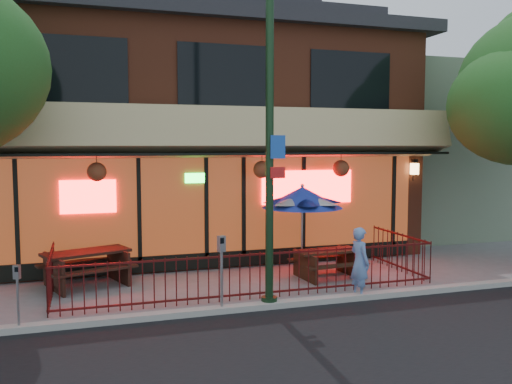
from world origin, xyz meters
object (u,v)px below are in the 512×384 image
at_px(picnic_table_left, 86,263).
at_px(parking_meter_near, 222,261).
at_px(patio_umbrella, 302,197).
at_px(parking_meter_far, 17,287).
at_px(pedestrian, 360,262).
at_px(street_light, 270,150).
at_px(picnic_table_right, 328,259).

distance_m(picnic_table_left, parking_meter_near, 3.83).
bearing_deg(patio_umbrella, parking_meter_far, -159.14).
distance_m(picnic_table_left, pedestrian, 6.18).
relative_size(street_light, parking_meter_far, 5.93).
relative_size(picnic_table_left, parking_meter_far, 1.93).
distance_m(parking_meter_near, parking_meter_far, 3.63).
height_order(street_light, picnic_table_right, street_light).
distance_m(picnic_table_left, parking_meter_far, 3.11).
xyz_separation_m(patio_umbrella, parking_meter_far, (-6.29, -2.40, -1.15)).
relative_size(picnic_table_left, pedestrian, 1.51).
xyz_separation_m(picnic_table_left, pedestrian, (5.53, -2.75, 0.22)).
distance_m(patio_umbrella, pedestrian, 2.59).
relative_size(picnic_table_left, patio_umbrella, 1.00).
bearing_deg(street_light, parking_meter_far, -179.04).
bearing_deg(pedestrian, street_light, 84.22).
bearing_deg(parking_meter_near, pedestrian, 2.45).
distance_m(street_light, pedestrian, 3.15).
xyz_separation_m(picnic_table_left, parking_meter_near, (2.48, -2.88, 0.48)).
bearing_deg(patio_umbrella, street_light, -125.57).
height_order(street_light, pedestrian, street_light).
height_order(picnic_table_right, patio_umbrella, patio_umbrella).
bearing_deg(street_light, picnic_table_right, 40.74).
distance_m(picnic_table_right, pedestrian, 1.82).
relative_size(pedestrian, parking_meter_near, 1.00).
bearing_deg(parking_meter_far, picnic_table_right, 15.85).
xyz_separation_m(picnic_table_left, patio_umbrella, (5.14, -0.49, 1.41)).
distance_m(picnic_table_right, parking_meter_near, 3.73).
height_order(picnic_table_left, picnic_table_right, picnic_table_left).
height_order(patio_umbrella, pedestrian, patio_umbrella).
bearing_deg(parking_meter_near, picnic_table_right, 31.44).
distance_m(patio_umbrella, parking_meter_near, 3.70).
distance_m(picnic_table_right, patio_umbrella, 1.64).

